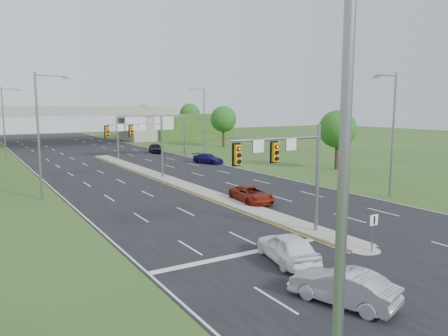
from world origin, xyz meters
name	(u,v)px	position (x,y,z in m)	size (l,w,h in m)	color
ground	(316,233)	(0.00, 0.00, 0.00)	(240.00, 240.00, 0.00)	#2F4E1B
road	(133,168)	(0.00, 35.00, 0.01)	(24.00, 160.00, 0.02)	black
median	(170,180)	(0.00, 23.00, 0.10)	(2.00, 54.00, 0.16)	gray
median_nose	(365,249)	(0.00, -4.00, 0.10)	(2.00, 2.00, 0.16)	gray
lane_markings	(145,174)	(-0.60, 28.91, 0.02)	(23.72, 160.00, 0.01)	gold
signal_mast_near	(291,163)	(-2.26, -0.07, 4.73)	(6.62, 0.60, 7.00)	slate
signal_mast_far	(143,137)	(-2.26, 24.93, 4.73)	(6.62, 0.60, 7.00)	slate
keep_right_sign	(373,227)	(0.00, -4.53, 1.52)	(0.60, 0.13, 2.20)	slate
sign_gantry	(151,124)	(6.68, 44.92, 5.24)	(11.58, 0.44, 6.67)	slate
overpass	(63,127)	(0.00, 80.00, 3.55)	(80.00, 14.00, 8.10)	gray
lightpole_l_near	(350,220)	(-13.30, -15.00, 6.10)	(2.85, 0.25, 11.00)	slate
lightpole_l_mid	(40,130)	(-13.30, 20.00, 6.10)	(2.85, 0.25, 11.00)	slate
lightpole_l_far	(5,119)	(-13.30, 55.00, 6.10)	(2.85, 0.25, 11.00)	slate
lightpole_r_near	(392,129)	(13.30, 5.00, 6.10)	(2.85, 0.25, 11.00)	slate
lightpole_r_far	(203,119)	(13.30, 40.00, 6.10)	(2.85, 0.25, 11.00)	slate
tree_r_near	(337,129)	(22.00, 20.00, 5.18)	(4.80, 4.80, 7.60)	#382316
tree_r_mid	(223,119)	(26.00, 55.00, 5.51)	(5.20, 5.20, 8.12)	#382316
tree_back_c	(144,116)	(24.00, 94.00, 5.51)	(5.60, 5.60, 8.32)	#382316
tree_back_d	(190,114)	(38.00, 94.00, 5.84)	(6.00, 6.00, 8.85)	#382316
car_white	(287,247)	(-4.95, -3.20, 0.81)	(1.86, 4.62, 1.57)	white
car_silver	(343,287)	(-6.11, -8.20, 0.76)	(1.56, 4.46, 1.47)	#B7B8C0
car_far_a	(251,194)	(1.50, 9.47, 0.71)	(2.28, 4.96, 1.38)	maroon
car_far_b	(208,158)	(10.69, 33.68, 0.71)	(1.93, 4.75, 1.38)	#110B45
car_far_c	(156,148)	(9.60, 50.59, 0.85)	(1.96, 4.87, 1.66)	black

